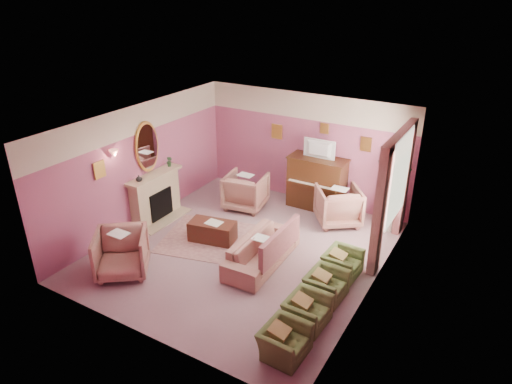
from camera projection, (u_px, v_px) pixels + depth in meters
The scene contains 48 objects.
floor at pixel (243, 250), 9.77m from camera, with size 5.50×6.00×0.01m, color gray.
ceiling at pixel (242, 123), 8.59m from camera, with size 5.50×6.00×0.01m, color white.
wall_back at pixel (305, 148), 11.53m from camera, with size 5.50×0.02×2.80m, color #7D4266.
wall_front at pixel (137, 263), 6.83m from camera, with size 5.50×0.02×2.80m, color #7D4266.
wall_left at pixel (141, 165), 10.44m from camera, with size 0.02×6.00×2.80m, color #7D4266.
wall_right at pixel (377, 224), 7.92m from camera, with size 0.02×6.00×2.80m, color #7D4266.
picture_rail_band at pixel (307, 106), 11.07m from camera, with size 5.50×0.01×0.65m, color beige.
stripe_panel at pixel (394, 211), 9.08m from camera, with size 0.01×3.00×2.15m, color #ACB9A0.
fireplace_surround at pixel (156, 197), 10.88m from camera, with size 0.30×1.40×1.10m, color tan.
fireplace_inset at pixel (159, 204), 10.90m from camera, with size 0.18×0.72×0.68m, color black.
fire_ember at pixel (161, 211), 10.96m from camera, with size 0.06×0.54×0.10m, color #FF560E.
mantel_shelf at pixel (154, 175), 10.63m from camera, with size 0.40×1.55×0.07m, color tan.
hearth at pixel (164, 219), 11.02m from camera, with size 0.55×1.50×0.02m, color tan.
mirror_frame at pixel (147, 147), 10.41m from camera, with size 0.04×0.72×1.20m, color gold.
mirror_glass at pixel (148, 147), 10.40m from camera, with size 0.01×0.60×1.06m, color silver.
sconce_shade at pixel (114, 154), 9.47m from camera, with size 0.20×0.20×0.16m, color #FF9379.
piano at pixel (317, 184), 11.36m from camera, with size 1.40×0.60×1.30m, color #3B1E0F.
piano_keyshelf at pixel (311, 186), 11.06m from camera, with size 1.30×0.12×0.06m, color #3B1E0F.
piano_keys at pixel (311, 184), 11.04m from camera, with size 1.20×0.08×0.02m, color #F2E0CA.
piano_top at pixel (318, 159), 11.09m from camera, with size 1.45×0.65×0.04m, color #3B1E0F.
television at pixel (318, 148), 10.92m from camera, with size 0.80×0.12×0.48m, color black.
print_back_left at pixel (277, 132), 11.73m from camera, with size 0.30×0.03×0.38m, color gold.
print_back_right at pixel (366, 144), 10.63m from camera, with size 0.26×0.03×0.34m, color gold.
print_back_mid at pixel (325, 129), 11.02m from camera, with size 0.22×0.03×0.26m, color gold.
print_left_wall at pixel (100, 170), 9.35m from camera, with size 0.03×0.28×0.36m, color gold.
window_blind at pixel (399, 178), 9.03m from camera, with size 0.03×1.40×1.80m, color silver.
curtain_left at pixel (379, 213), 8.51m from camera, with size 0.16×0.34×2.60m, color #964F54.
curtain_right at pixel (404, 180), 9.95m from camera, with size 0.16×0.34×2.60m, color #964F54.
pelmet at pixel (401, 135), 8.70m from camera, with size 0.16×2.20×0.16m, color #964F54.
mantel_plant at pixel (169, 161), 10.98m from camera, with size 0.16×0.16×0.28m, color #2E5C30.
mantel_vase at pixel (139, 178), 10.19m from camera, with size 0.16×0.16×0.16m, color beige.
area_rug at pixel (220, 240), 10.13m from camera, with size 2.50×1.80×0.01m, color #9B6A66.
coffee_table at pixel (213, 231), 10.05m from camera, with size 1.00×0.50×0.45m, color #431F13.
table_paper at pixel (214, 223), 9.93m from camera, with size 0.35×0.28×0.01m, color silver.
sofa at pixel (262, 246), 9.16m from camera, with size 0.67×2.01×0.81m, color #A57062.
sofa_throw at pixel (280, 243), 8.89m from camera, with size 0.10×1.52×0.56m, color #964F54.
floral_armchair_left at pixel (246, 189), 11.42m from camera, with size 0.95×0.95×0.99m, color #A57062.
floral_armchair_right at pixel (338, 204), 10.68m from camera, with size 0.95×0.95×0.99m, color #A57062.
floral_armchair_front at pixel (121, 251), 8.80m from camera, with size 0.95×0.95×0.99m, color #A57062.
olive_chair_a at pixel (285, 337), 6.92m from camera, with size 0.53×0.75×0.65m, color #556933.
olive_chair_b at pixel (307, 307), 7.56m from camera, with size 0.53×0.75×0.65m, color #556933.
olive_chair_c at pixel (326, 281), 8.21m from camera, with size 0.53×0.75×0.65m, color #556933.
olive_chair_d at pixel (343, 260), 8.85m from camera, with size 0.53×0.75×0.65m, color #556933.
side_table at pixel (386, 213), 10.57m from camera, with size 0.52×0.52×0.70m, color white.
side_plant_big at pixel (389, 193), 10.35m from camera, with size 0.30×0.30×0.34m, color #2E5C30.
side_plant_small at pixel (393, 197), 10.23m from camera, with size 0.16×0.16×0.28m, color #2E5C30.
palm_pot at pixel (386, 222), 10.57m from camera, with size 0.34×0.34×0.34m, color brown.
palm_plant at pixel (391, 187), 10.19m from camera, with size 0.76×0.76×1.44m, color #2E5C30.
Camera 1 is at (4.45, -7.06, 5.23)m, focal length 32.00 mm.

